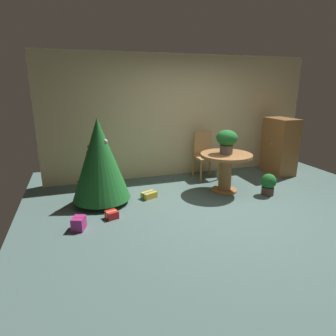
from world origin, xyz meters
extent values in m
plane|color=#4C6660|center=(0.00, 0.00, 0.00)|extent=(6.60, 6.60, 0.00)
cube|color=beige|center=(0.00, 2.20, 1.30)|extent=(6.00, 0.10, 2.60)
cylinder|color=#9E6B3D|center=(0.36, 0.85, 0.02)|extent=(0.48, 0.48, 0.04)
cylinder|color=#9E6B3D|center=(0.36, 0.85, 0.36)|extent=(0.24, 0.24, 0.64)
cylinder|color=#9E6B3D|center=(0.36, 0.85, 0.71)|extent=(0.96, 0.96, 0.06)
cylinder|color=#665B51|center=(0.36, 0.86, 0.82)|extent=(0.24, 0.24, 0.16)
ellipsoid|color=#1E6628|center=(0.36, 0.86, 1.04)|extent=(0.39, 0.39, 0.29)
sphere|color=#E5A8B2|center=(0.44, 0.95, 1.10)|extent=(0.06, 0.06, 0.06)
sphere|color=#E5A8B2|center=(0.45, 0.90, 1.06)|extent=(0.05, 0.05, 0.05)
sphere|color=#E5A8B2|center=(0.29, 0.78, 1.10)|extent=(0.06, 0.06, 0.06)
cylinder|color=#B27F4C|center=(0.56, 1.49, 0.22)|extent=(0.04, 0.04, 0.43)
cylinder|color=#B27F4C|center=(0.15, 1.49, 0.22)|extent=(0.04, 0.04, 0.43)
cylinder|color=#B27F4C|center=(0.56, 1.90, 0.22)|extent=(0.04, 0.04, 0.43)
cylinder|color=#B27F4C|center=(0.15, 1.90, 0.22)|extent=(0.04, 0.04, 0.43)
cube|color=#B27F4C|center=(0.36, 1.70, 0.46)|extent=(0.45, 0.46, 0.05)
cube|color=#B27F4C|center=(0.36, 1.90, 0.74)|extent=(0.40, 0.05, 0.51)
cylinder|color=brown|center=(-1.94, 1.02, 0.04)|extent=(0.10, 0.10, 0.09)
cone|color=#1E6628|center=(-1.94, 1.02, 0.78)|extent=(0.98, 0.98, 1.38)
sphere|color=red|center=(-2.30, 1.14, 0.37)|extent=(0.05, 0.05, 0.05)
sphere|color=red|center=(-2.12, 1.09, 0.89)|extent=(0.05, 0.05, 0.05)
sphere|color=silver|center=(-1.83, 0.95, 1.09)|extent=(0.07, 0.07, 0.07)
sphere|color=red|center=(-2.10, 1.07, 0.99)|extent=(0.04, 0.04, 0.04)
sphere|color=silver|center=(-2.06, 0.75, 0.51)|extent=(0.05, 0.05, 0.05)
sphere|color=#2D51A8|center=(-2.08, 0.86, 0.76)|extent=(0.06, 0.06, 0.06)
sphere|color=gold|center=(-1.77, 1.32, 0.41)|extent=(0.06, 0.06, 0.06)
sphere|color=silver|center=(-1.88, 1.34, 0.40)|extent=(0.04, 0.04, 0.04)
cube|color=#9E287A|center=(-2.35, 0.13, 0.09)|extent=(0.22, 0.25, 0.19)
cube|color=red|center=(-2.35, 0.13, 0.09)|extent=(0.16, 0.08, 0.19)
cube|color=gold|center=(-1.11, 0.96, 0.06)|extent=(0.31, 0.26, 0.11)
cube|color=#1E569E|center=(-1.11, 0.96, 0.06)|extent=(0.25, 0.13, 0.11)
cube|color=red|center=(-1.86, 0.34, 0.06)|extent=(0.21, 0.21, 0.12)
cube|color=gold|center=(-1.86, 0.34, 0.06)|extent=(0.17, 0.08, 0.12)
cube|color=brown|center=(2.10, 1.51, 0.63)|extent=(0.47, 0.74, 1.26)
sphere|color=#B29338|center=(1.85, 1.51, 0.70)|extent=(0.04, 0.04, 0.04)
cylinder|color=#4C382D|center=(1.02, 0.42, 0.08)|extent=(0.23, 0.23, 0.16)
sphere|color=#1E6628|center=(1.02, 0.42, 0.27)|extent=(0.28, 0.28, 0.28)
camera|label=1|loc=(-2.29, -3.73, 1.98)|focal=30.50mm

